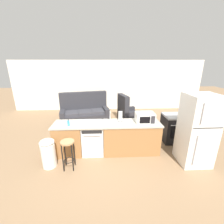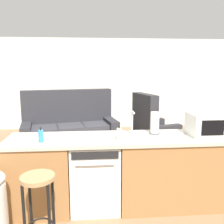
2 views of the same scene
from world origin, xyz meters
The scene contains 12 objects.
ground_plane centered at (0.00, 0.00, 0.00)m, with size 24.00×24.00×0.00m, color #896B4C.
wall_back centered at (0.30, 4.20, 1.30)m, with size 10.00×0.06×2.60m.
kitchen_counter centered at (0.24, 0.00, 0.42)m, with size 2.94×0.66×0.90m.
dishwasher centered at (-0.25, 0.00, 0.42)m, with size 0.58×0.61×0.84m.
microwave centered at (1.19, 0.00, 1.04)m, with size 0.50×0.37×0.28m.
sink_faucet centered at (0.24, 0.15, 1.03)m, with size 0.07×0.18×0.30m.
paper_towel_roll centered at (0.52, 0.12, 1.04)m, with size 0.14×0.14×0.28m.
soap_bottle centered at (0.04, -0.10, 0.97)m, with size 0.06×0.06×0.18m.
dish_soap_bottle centered at (-0.86, -0.12, 0.97)m, with size 0.06×0.06×0.18m.
bar_stool centered at (-0.79, -0.67, 0.54)m, with size 0.32×0.32×0.74m.
couch centered at (-0.79, 2.41, 0.39)m, with size 2.14×1.30×1.27m.
armchair centered at (1.06, 2.30, 0.35)m, with size 1.00×1.03×1.20m.
Camera 2 is at (-0.27, -2.79, 1.71)m, focal length 38.00 mm.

